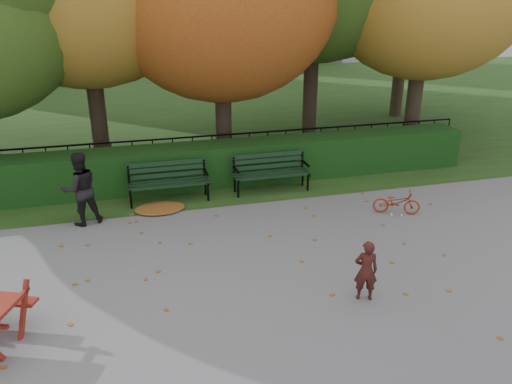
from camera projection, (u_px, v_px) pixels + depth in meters
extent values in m
plane|color=slate|center=(270.00, 274.00, 8.38)|extent=(90.00, 90.00, 0.00)
plane|color=#1E3711|center=(175.00, 105.00, 20.93)|extent=(90.00, 90.00, 0.00)
cube|color=black|center=(218.00, 164.00, 12.23)|extent=(13.00, 0.90, 1.00)
cube|color=black|center=(213.00, 170.00, 13.10)|extent=(14.00, 0.04, 0.04)
cube|color=black|center=(212.00, 136.00, 12.76)|extent=(14.00, 0.04, 0.04)
cylinder|color=black|center=(92.00, 164.00, 12.22)|extent=(0.03, 0.03, 1.00)
cylinder|color=black|center=(212.00, 154.00, 12.95)|extent=(0.03, 0.03, 1.00)
cylinder|color=black|center=(320.00, 146.00, 13.67)|extent=(0.03, 0.03, 1.00)
cylinder|color=black|center=(432.00, 137.00, 14.51)|extent=(0.03, 0.03, 1.00)
cylinder|color=black|center=(97.00, 106.00, 13.40)|extent=(0.44, 0.44, 3.15)
cylinder|color=black|center=(223.00, 112.00, 13.54)|extent=(0.44, 0.44, 2.80)
cylinder|color=black|center=(310.00, 86.00, 15.30)|extent=(0.44, 0.44, 3.50)
cylinder|color=black|center=(414.00, 99.00, 14.70)|extent=(0.44, 0.44, 2.97)
cylinder|color=black|center=(399.00, 74.00, 18.69)|extent=(0.44, 0.44, 3.15)
cube|color=black|center=(170.00, 186.00, 10.97)|extent=(1.80, 0.12, 0.04)
cube|color=black|center=(169.00, 183.00, 11.13)|extent=(1.80, 0.12, 0.04)
cube|color=black|center=(168.00, 181.00, 11.29)|extent=(1.80, 0.12, 0.04)
cube|color=black|center=(167.00, 175.00, 11.33)|extent=(1.80, 0.05, 0.10)
cube|color=black|center=(167.00, 169.00, 11.28)|extent=(1.80, 0.05, 0.10)
cube|color=black|center=(166.00, 163.00, 11.23)|extent=(1.80, 0.05, 0.10)
cube|color=black|center=(130.00, 188.00, 10.93)|extent=(0.05, 0.55, 0.06)
cube|color=black|center=(128.00, 174.00, 11.09)|extent=(0.05, 0.05, 0.41)
cylinder|color=black|center=(131.00, 199.00, 10.85)|extent=(0.05, 0.05, 0.44)
cylinder|color=black|center=(130.00, 193.00, 11.17)|extent=(0.05, 0.05, 0.44)
cube|color=black|center=(129.00, 179.00, 10.88)|extent=(0.05, 0.45, 0.04)
cube|color=black|center=(206.00, 181.00, 11.34)|extent=(0.05, 0.55, 0.06)
cube|color=black|center=(204.00, 168.00, 11.50)|extent=(0.05, 0.05, 0.41)
cylinder|color=black|center=(208.00, 192.00, 11.26)|extent=(0.05, 0.05, 0.44)
cylinder|color=black|center=(205.00, 186.00, 11.58)|extent=(0.05, 0.05, 0.44)
cube|color=black|center=(206.00, 172.00, 11.29)|extent=(0.05, 0.45, 0.04)
cube|color=black|center=(274.00, 177.00, 11.55)|extent=(1.80, 0.12, 0.04)
cube|color=black|center=(272.00, 174.00, 11.71)|extent=(1.80, 0.12, 0.04)
cube|color=black|center=(269.00, 172.00, 11.87)|extent=(1.80, 0.12, 0.04)
cube|color=black|center=(268.00, 166.00, 11.91)|extent=(1.80, 0.05, 0.10)
cube|color=black|center=(268.00, 160.00, 11.85)|extent=(1.80, 0.05, 0.10)
cube|color=black|center=(268.00, 155.00, 11.81)|extent=(1.80, 0.05, 0.10)
cube|color=black|center=(236.00, 178.00, 11.51)|extent=(0.05, 0.55, 0.06)
cube|color=black|center=(234.00, 165.00, 11.67)|extent=(0.05, 0.05, 0.41)
cylinder|color=black|center=(238.00, 189.00, 11.42)|extent=(0.05, 0.05, 0.44)
cylinder|color=black|center=(235.00, 183.00, 11.75)|extent=(0.05, 0.05, 0.44)
cube|color=black|center=(236.00, 170.00, 11.46)|extent=(0.05, 0.45, 0.04)
cube|color=black|center=(306.00, 172.00, 11.92)|extent=(0.05, 0.55, 0.06)
cube|color=black|center=(302.00, 159.00, 12.08)|extent=(0.05, 0.05, 0.41)
cylinder|color=black|center=(308.00, 182.00, 11.83)|extent=(0.05, 0.05, 0.44)
cylinder|color=black|center=(303.00, 177.00, 12.16)|extent=(0.05, 0.05, 0.44)
cube|color=black|center=(306.00, 164.00, 11.86)|extent=(0.05, 0.45, 0.04)
cube|color=maroon|center=(24.00, 310.00, 6.85)|extent=(0.21, 0.44, 0.76)
cube|color=maroon|center=(4.00, 313.00, 6.41)|extent=(0.48, 1.11, 0.05)
ellipsoid|color=brown|center=(160.00, 208.00, 10.85)|extent=(1.16, 0.85, 0.08)
imported|color=#3A1512|center=(366.00, 270.00, 7.53)|extent=(0.41, 0.33, 0.99)
imported|color=black|center=(80.00, 189.00, 9.95)|extent=(0.88, 0.78, 1.52)
imported|color=maroon|center=(397.00, 202.00, 10.60)|extent=(1.03, 0.71, 0.51)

